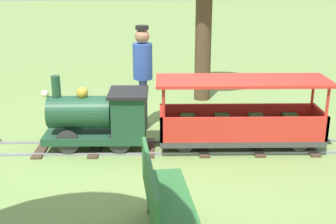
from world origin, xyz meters
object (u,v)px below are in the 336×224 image
at_px(passenger_car, 241,120).
at_px(conductor_person, 143,69).
at_px(locomotive, 100,117).
at_px(park_bench, 165,204).

distance_m(passenger_car, conductor_person, 1.74).
height_order(locomotive, park_bench, locomotive).
bearing_deg(park_bench, locomotive, 20.92).
bearing_deg(conductor_person, passenger_car, -123.07).
bearing_deg(conductor_person, locomotive, 148.30).
relative_size(passenger_car, park_bench, 1.76).
height_order(passenger_car, conductor_person, conductor_person).
bearing_deg(locomotive, passenger_car, -90.00).
xyz_separation_m(passenger_car, park_bench, (-2.26, 1.08, -0.01)).
relative_size(locomotive, conductor_person, 0.89).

